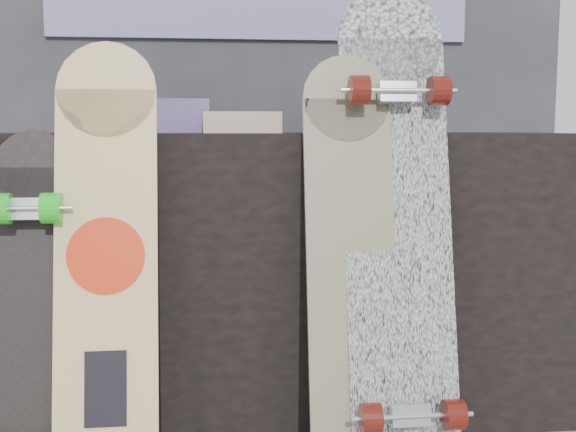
{
  "coord_description": "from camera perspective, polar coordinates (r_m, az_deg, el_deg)",
  "views": [
    {
      "loc": [
        -0.22,
        -1.57,
        0.81
      ],
      "look_at": [
        -0.01,
        0.2,
        0.6
      ],
      "focal_mm": 45.0,
      "sensor_mm": 36.0,
      "label": 1
    }
  ],
  "objects": [
    {
      "name": "vendor_table",
      "position": [
        2.12,
        -0.54,
        -4.31
      ],
      "size": [
        1.6,
        0.6,
        0.8
      ],
      "primitive_type": "cube",
      "color": "black",
      "rests_on": "ground"
    },
    {
      "name": "booth",
      "position": [
        2.94,
        -2.32,
        12.58
      ],
      "size": [
        2.4,
        0.22,
        2.2
      ],
      "color": "#303035",
      "rests_on": "ground"
    },
    {
      "name": "merch_box_purple",
      "position": [
        2.21,
        -8.59,
        7.82
      ],
      "size": [
        0.18,
        0.12,
        0.1
      ],
      "primitive_type": "cube",
      "color": "#433165",
      "rests_on": "vendor_table"
    },
    {
      "name": "merch_box_small",
      "position": [
        2.19,
        9.79,
        8.07
      ],
      "size": [
        0.14,
        0.14,
        0.12
      ],
      "primitive_type": "cube",
      "color": "#433165",
      "rests_on": "vendor_table"
    },
    {
      "name": "merch_box_flat",
      "position": [
        2.07,
        -3.66,
        7.39
      ],
      "size": [
        0.22,
        0.1,
        0.06
      ],
      "primitive_type": "cube",
      "color": "#D1B78C",
      "rests_on": "vendor_table"
    },
    {
      "name": "longboard_geisha",
      "position": [
        1.7,
        -14.16,
        -2.59
      ],
      "size": [
        0.23,
        0.25,
        1.02
      ],
      "rotation": [
        -0.23,
        0.0,
        0.0
      ],
      "color": "beige",
      "rests_on": "ground"
    },
    {
      "name": "longboard_celtic",
      "position": [
        1.74,
        4.96,
        -2.51
      ],
      "size": [
        0.22,
        0.21,
        0.99
      ],
      "rotation": [
        -0.2,
        0.0,
        0.0
      ],
      "color": "beige",
      "rests_on": "ground"
    },
    {
      "name": "longboard_cascadia",
      "position": [
        1.77,
        8.7,
        0.12
      ],
      "size": [
        0.27,
        0.33,
        1.17
      ],
      "rotation": [
        -0.22,
        0.0,
        0.0
      ],
      "color": "white",
      "rests_on": "ground"
    },
    {
      "name": "skateboard_dark",
      "position": [
        1.75,
        -19.74,
        -6.75
      ],
      "size": [
        0.18,
        0.27,
        0.81
      ],
      "rotation": [
        -0.24,
        0.0,
        0.0
      ],
      "color": "black",
      "rests_on": "ground"
    }
  ]
}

